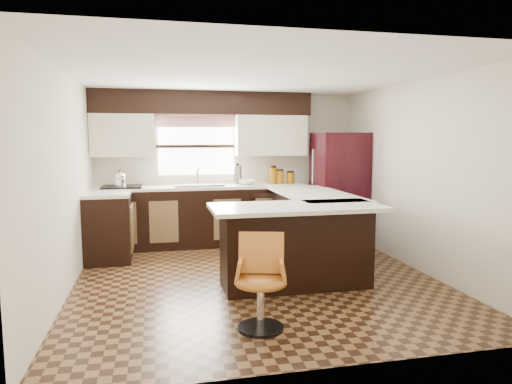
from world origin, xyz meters
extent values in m
plane|color=#49301A|center=(0.00, 0.00, 0.00)|extent=(4.40, 4.40, 0.00)
plane|color=silver|center=(0.00, 0.00, 2.40)|extent=(4.40, 4.40, 0.00)
plane|color=beige|center=(0.00, 2.20, 1.20)|extent=(4.40, 0.00, 4.40)
plane|color=beige|center=(0.00, -2.20, 1.20)|extent=(4.40, 0.00, 4.40)
plane|color=beige|center=(-2.10, 0.00, 1.20)|extent=(0.00, 4.40, 4.40)
plane|color=beige|center=(2.10, 0.00, 1.20)|extent=(0.00, 4.40, 4.40)
cube|color=black|center=(-0.45, 1.90, 0.45)|extent=(3.30, 0.60, 0.90)
cube|color=black|center=(-1.80, 1.25, 0.45)|extent=(0.60, 0.70, 0.90)
cube|color=silver|center=(-0.45, 1.90, 0.92)|extent=(3.30, 0.60, 0.04)
cube|color=silver|center=(-1.80, 1.25, 0.92)|extent=(0.60, 0.70, 0.04)
cube|color=black|center=(-0.40, 2.03, 2.22)|extent=(3.40, 0.35, 0.36)
cube|color=beige|center=(-1.62, 2.03, 1.72)|extent=(0.94, 0.35, 0.64)
cube|color=beige|center=(0.68, 2.03, 1.72)|extent=(1.14, 0.35, 0.64)
cube|color=white|center=(-0.50, 2.18, 1.55)|extent=(1.20, 0.02, 0.90)
cube|color=#D19B93|center=(-0.50, 2.14, 1.94)|extent=(1.30, 0.06, 0.18)
cube|color=#B2B2B7|center=(-0.50, 1.88, 0.96)|extent=(0.75, 0.45, 0.03)
cube|color=black|center=(0.55, 1.61, 0.43)|extent=(0.58, 0.03, 0.78)
cube|color=black|center=(-1.65, 1.88, 0.96)|extent=(0.58, 0.50, 0.02)
cube|color=black|center=(0.90, 0.62, 0.45)|extent=(0.60, 1.95, 0.90)
cube|color=black|center=(0.38, -0.35, 0.45)|extent=(1.65, 0.60, 0.90)
cube|color=silver|center=(0.95, 0.62, 0.92)|extent=(0.84, 1.95, 0.04)
cube|color=silver|center=(0.35, -0.44, 0.92)|extent=(1.89, 0.84, 0.04)
cube|color=black|center=(1.70, 1.60, 0.88)|extent=(0.76, 0.73, 1.76)
cylinder|color=silver|center=(0.11, 1.90, 1.10)|extent=(0.14, 0.14, 0.31)
imported|color=white|center=(0.24, 1.90, 0.98)|extent=(0.36, 0.36, 0.07)
cylinder|color=#82500A|center=(0.70, 1.92, 1.08)|extent=(0.12, 0.12, 0.26)
cylinder|color=#82500A|center=(0.81, 1.92, 1.05)|extent=(0.13, 0.13, 0.21)
cylinder|color=#82500A|center=(0.99, 1.92, 1.03)|extent=(0.13, 0.13, 0.18)
camera|label=1|loc=(-1.15, -5.18, 1.68)|focal=32.00mm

